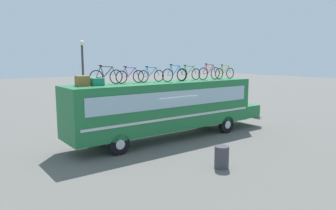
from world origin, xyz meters
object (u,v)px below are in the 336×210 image
(rooftop_bicycle_3, at_px, (151,75))
(rooftop_bicycle_7, at_px, (225,73))
(bus, at_px, (168,106))
(rooftop_bicycle_1, at_px, (106,76))
(rooftop_bicycle_4, at_px, (175,74))
(luggage_bag_1, at_px, (82,81))
(trash_bin, at_px, (222,157))
(street_lamp, at_px, (83,76))
(rooftop_bicycle_2, at_px, (130,76))
(rooftop_bicycle_6, at_px, (209,73))
(luggage_bag_2, at_px, (97,82))
(rooftop_bicycle_5, at_px, (189,74))

(rooftop_bicycle_3, bearing_deg, rooftop_bicycle_7, -6.16)
(bus, height_order, rooftop_bicycle_3, rooftop_bicycle_3)
(rooftop_bicycle_1, xyz_separation_m, rooftop_bicycle_4, (3.77, -0.59, 0.00))
(luggage_bag_1, height_order, trash_bin, luggage_bag_1)
(street_lamp, bearing_deg, rooftop_bicycle_2, -87.23)
(luggage_bag_1, height_order, street_lamp, street_lamp)
(rooftop_bicycle_6, height_order, street_lamp, street_lamp)
(luggage_bag_2, relative_size, rooftop_bicycle_1, 0.31)
(rooftop_bicycle_1, bearing_deg, rooftop_bicycle_2, -0.04)
(rooftop_bicycle_2, relative_size, rooftop_bicycle_5, 0.94)
(rooftop_bicycle_4, bearing_deg, rooftop_bicycle_6, -0.64)
(trash_bin, bearing_deg, rooftop_bicycle_2, 101.07)
(street_lamp, bearing_deg, trash_bin, -83.09)
(luggage_bag_2, relative_size, rooftop_bicycle_7, 0.33)
(rooftop_bicycle_1, xyz_separation_m, rooftop_bicycle_5, (5.07, -0.25, -0.02))
(luggage_bag_2, distance_m, rooftop_bicycle_4, 4.40)
(luggage_bag_1, xyz_separation_m, rooftop_bicycle_4, (5.03, -0.50, 0.16))
(luggage_bag_2, xyz_separation_m, street_lamp, (1.66, 5.84, -0.08))
(rooftop_bicycle_7, xyz_separation_m, street_lamp, (-6.62, 6.19, -0.28))
(rooftop_bicycle_3, relative_size, street_lamp, 0.30)
(rooftop_bicycle_6, xyz_separation_m, street_lamp, (-5.28, 6.21, -0.30))
(luggage_bag_1, xyz_separation_m, luggage_bag_2, (0.64, -0.16, -0.06))
(rooftop_bicycle_3, xyz_separation_m, rooftop_bicycle_5, (2.48, -0.20, 0.01))
(bus, distance_m, luggage_bag_2, 4.40)
(rooftop_bicycle_4, relative_size, rooftop_bicycle_6, 0.99)
(trash_bin, bearing_deg, rooftop_bicycle_4, 74.20)
(luggage_bag_2, xyz_separation_m, rooftop_bicycle_3, (3.20, 0.20, 0.19))
(rooftop_bicycle_3, distance_m, trash_bin, 6.24)
(rooftop_bicycle_4, bearing_deg, rooftop_bicycle_3, 155.39)
(rooftop_bicycle_6, distance_m, street_lamp, 8.16)
(luggage_bag_2, height_order, rooftop_bicycle_4, rooftop_bicycle_4)
(bus, relative_size, rooftop_bicycle_3, 7.66)
(rooftop_bicycle_5, xyz_separation_m, rooftop_bicycle_7, (2.60, -0.35, -0.00))
(rooftop_bicycle_6, height_order, rooftop_bicycle_7, rooftop_bicycle_6)
(bus, bearing_deg, rooftop_bicycle_5, 3.41)
(rooftop_bicycle_6, bearing_deg, rooftop_bicycle_1, 174.41)
(rooftop_bicycle_4, height_order, trash_bin, rooftop_bicycle_4)
(rooftop_bicycle_3, height_order, rooftop_bicycle_7, rooftop_bicycle_7)
(rooftop_bicycle_1, relative_size, rooftop_bicycle_5, 1.01)
(bus, bearing_deg, rooftop_bicycle_7, -3.58)
(rooftop_bicycle_5, xyz_separation_m, trash_bin, (-2.68, -5.23, -3.10))
(rooftop_bicycle_2, distance_m, rooftop_bicycle_5, 3.76)
(rooftop_bicycle_3, relative_size, trash_bin, 1.79)
(rooftop_bicycle_3, relative_size, rooftop_bicycle_5, 0.94)
(bus, xyz_separation_m, rooftop_bicycle_6, (2.80, -0.28, 1.72))
(rooftop_bicycle_4, bearing_deg, rooftop_bicycle_1, 171.10)
(bus, bearing_deg, street_lamp, 112.70)
(rooftop_bicycle_1, xyz_separation_m, street_lamp, (1.05, 5.59, -0.30))
(rooftop_bicycle_3, xyz_separation_m, trash_bin, (-0.20, -5.43, -3.08))
(rooftop_bicycle_6, bearing_deg, luggage_bag_1, 176.05)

